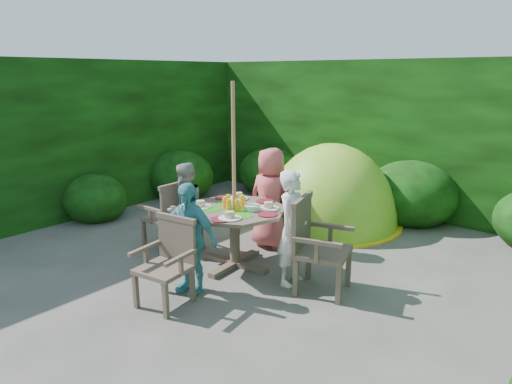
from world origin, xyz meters
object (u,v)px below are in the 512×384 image
Objects in this scene: garden_chair_front at (168,260)px; garden_chair_back at (281,206)px; garden_chair_left at (168,214)px; child_right at (293,228)px; child_back at (271,198)px; parasol_pole at (234,178)px; garden_chair_right at (316,244)px; dome_tent at (329,223)px; child_left at (185,208)px; child_front at (189,238)px; patio_table at (235,218)px.

garden_chair_back is at bearing 87.26° from garden_chair_front.
garden_chair_left is 1.55m from garden_chair_back.
child_right is 1.13m from child_back.
parasol_pole reaches higher than garden_chair_left.
garden_chair_back is at bearing 33.77° from garden_chair_right.
garden_chair_left is 0.35× the size of dome_tent.
garden_chair_right is 0.83× the size of child_left.
child_back is at bearing 42.24° from garden_chair_right.
dome_tent is at bearing 81.29° from child_front.
patio_table is 0.80m from child_right.
child_front is 3.00m from dome_tent.
dome_tent is at bearing 82.70° from garden_chair_front.
dome_tent reaches higher than garden_chair_left.
dome_tent is (0.16, 1.05, -0.50)m from garden_chair_back.
garden_chair_left is 0.94× the size of garden_chair_back.
garden_chair_left is 0.68× the size of child_right.
parasol_pole is at bearing 85.98° from child_front.
child_left is (0.30, 0.03, 0.13)m from garden_chair_left.
garden_chair_front is at bearing 48.19° from garden_chair_left.
dome_tent is (-0.03, 2.94, -0.60)m from child_front.
garden_chair_front is (1.20, -0.99, -0.01)m from garden_chair_left.
garden_chair_right is at bearing 143.93° from garden_chair_back.
garden_chair_left is at bearing 35.57° from child_back.
garden_chair_back is at bearing 86.37° from child_front.
parasol_pole is 1.27m from garden_chair_left.
garden_chair_left is at bearing -174.41° from parasol_pole.
child_front is at bearing 43.12° from child_left.
child_back reaches higher than child_front.
garden_chair_back is at bearing -88.04° from child_back.
parasol_pole is at bearing -161.83° from patio_table.
child_back is (-1.17, 0.71, 0.15)m from garden_chair_right.
garden_chair_back is at bearing 142.51° from child_left.
parasol_pole is 0.94m from child_front.
garden_chair_right is (1.09, 0.08, -0.09)m from patio_table.
child_right is 2.29m from dome_tent.
child_back is 1.12× the size of child_front.
garden_chair_back reaches higher than patio_table.
dome_tent reaches higher than child_front.
child_right reaches higher than garden_chair_right.
patio_table is 1.02× the size of child_back.
dome_tent is (-0.76, 2.07, -0.64)m from child_right.
garden_chair_front is at bearing 89.33° from child_back.
child_back is at bearing 86.90° from garden_chair_front.
garden_chair_right reaches higher than garden_chair_left.
patio_table is at bearing 100.04° from garden_chair_back.
parasol_pole is 1.63× the size of child_back.
parasol_pole reaches higher than garden_chair_front.
parasol_pole is at bearing 89.45° from child_back.
garden_chair_front is 0.72× the size of child_left.
child_front is (-0.72, -0.87, -0.04)m from child_right.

